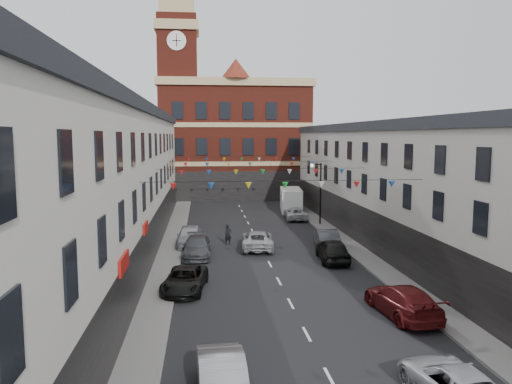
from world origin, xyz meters
name	(u,v)px	position (x,y,z in m)	size (l,w,h in m)	color
ground	(270,264)	(0.00, 0.00, 0.00)	(160.00, 160.00, 0.00)	black
pavement_left	(168,259)	(-6.90, 2.00, 0.07)	(1.80, 64.00, 0.15)	#605E5B
pavement_right	(360,254)	(6.90, 2.00, 0.07)	(1.80, 64.00, 0.15)	#605E5B
terrace_left	(91,186)	(-11.78, 1.00, 5.35)	(8.40, 56.00, 10.70)	beige
terrace_right	(433,189)	(11.78, 1.00, 4.85)	(8.40, 56.00, 9.70)	#B3B0A7
civic_building	(234,139)	(0.00, 37.95, 8.14)	(20.60, 13.30, 18.50)	maroon
clock_tower	(178,88)	(-7.50, 35.00, 14.93)	(5.60, 5.60, 30.00)	maroon
distant_hill	(205,155)	(-4.00, 62.00, 5.00)	(40.00, 14.00, 10.00)	#304C23
street_lamp	(318,185)	(6.55, 14.00, 3.90)	(1.10, 0.36, 6.00)	black
car_left_b	(222,380)	(-3.89, -17.15, 0.73)	(1.55, 4.44, 1.46)	#919398
car_left_c	(185,280)	(-5.50, -5.32, 0.65)	(2.16, 4.68, 1.30)	black
car_left_d	(197,247)	(-4.91, 2.66, 0.71)	(1.99, 4.89, 1.42)	#3F4246
car_left_e	(190,236)	(-5.50, 6.15, 0.81)	(1.92, 4.78, 1.63)	#9EA2A6
car_right_b	(455,384)	(3.60, -18.04, 0.65)	(2.15, 4.67, 1.30)	#B0B2B9
car_right_c	(402,301)	(5.04, -10.27, 0.75)	(2.11, 5.19, 1.50)	#5E1214
car_right_d	(333,250)	(4.41, 0.29, 0.79)	(1.87, 4.65, 1.58)	black
car_right_e	(326,238)	(5.01, 4.48, 0.75)	(1.58, 4.53, 1.49)	#424548
car_right_f	(295,214)	(5.00, 17.40, 0.64)	(2.12, 4.61, 1.28)	silver
moving_car	(257,240)	(-0.33, 4.62, 0.71)	(2.35, 5.10, 1.42)	#AAAEB1
white_van	(291,200)	(5.60, 23.35, 1.29)	(2.25, 5.84, 2.58)	white
pedestrian	(228,235)	(-2.48, 6.40, 0.81)	(0.59, 0.39, 1.61)	black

